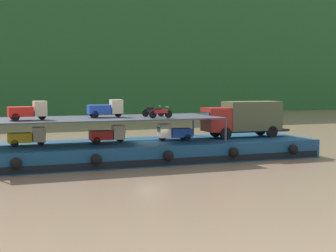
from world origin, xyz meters
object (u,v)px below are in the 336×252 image
(covered_lorry, at_px, (244,118))
(mini_truck_lower_aft, at_px, (108,134))
(mini_truck_lower_stern, at_px, (27,137))
(mini_truck_lower_mid, at_px, (174,132))
(mini_truck_upper_stern, at_px, (28,111))
(motorcycle_upper_port, at_px, (160,112))
(cargo_barge, at_px, (152,151))
(motorcycle_upper_centre, at_px, (153,111))
(mini_truck_upper_mid, at_px, (106,108))

(covered_lorry, bearing_deg, mini_truck_lower_aft, -179.25)
(mini_truck_lower_stern, distance_m, mini_truck_lower_mid, 11.59)
(mini_truck_upper_stern, bearing_deg, motorcycle_upper_port, -7.24)
(covered_lorry, height_order, mini_truck_upper_stern, mini_truck_upper_stern)
(mini_truck_upper_stern, relative_size, motorcycle_upper_port, 1.47)
(cargo_barge, bearing_deg, mini_truck_lower_stern, 177.44)
(motorcycle_upper_port, distance_m, motorcycle_upper_centre, 1.98)
(cargo_barge, distance_m, mini_truck_lower_aft, 3.85)
(cargo_barge, xyz_separation_m, mini_truck_upper_mid, (-3.60, 0.53, 3.44))
(mini_truck_upper_stern, bearing_deg, mini_truck_lower_aft, 7.93)
(cargo_barge, relative_size, mini_truck_upper_mid, 9.80)
(cargo_barge, xyz_separation_m, mini_truck_upper_stern, (-9.66, -0.70, 3.44))
(mini_truck_lower_aft, bearing_deg, covered_lorry, 0.75)
(mini_truck_lower_stern, height_order, mini_truck_upper_stern, mini_truck_upper_stern)
(mini_truck_upper_mid, bearing_deg, cargo_barge, -8.37)
(cargo_barge, distance_m, mini_truck_lower_stern, 9.78)
(covered_lorry, distance_m, mini_truck_upper_stern, 18.25)
(mini_truck_lower_mid, relative_size, motorcycle_upper_centre, 1.47)
(mini_truck_lower_stern, height_order, mini_truck_lower_aft, same)
(mini_truck_lower_mid, bearing_deg, covered_lorry, 3.11)
(mini_truck_upper_mid, bearing_deg, mini_truck_lower_stern, -179.07)
(mini_truck_lower_aft, xyz_separation_m, mini_truck_lower_mid, (5.49, -0.20, 0.00))
(mini_truck_lower_aft, distance_m, motorcycle_upper_centre, 4.10)
(mini_truck_lower_aft, bearing_deg, motorcycle_upper_port, -29.81)
(mini_truck_lower_aft, relative_size, mini_truck_upper_mid, 1.01)
(mini_truck_lower_stern, height_order, motorcycle_upper_centre, motorcycle_upper_centre)
(cargo_barge, relative_size, mini_truck_lower_mid, 9.69)
(mini_truck_upper_stern, relative_size, mini_truck_upper_mid, 1.01)
(cargo_barge, height_order, mini_truck_upper_stern, mini_truck_upper_stern)
(cargo_barge, relative_size, mini_truck_upper_stern, 9.67)
(mini_truck_lower_stern, relative_size, mini_truck_lower_mid, 0.99)
(mini_truck_lower_stern, bearing_deg, mini_truck_upper_mid, 0.93)
(mini_truck_upper_mid, bearing_deg, motorcycle_upper_port, -33.86)
(mini_truck_lower_mid, distance_m, motorcycle_upper_port, 3.16)
(cargo_barge, bearing_deg, mini_truck_upper_mid, 171.63)
(mini_truck_lower_mid, xyz_separation_m, motorcycle_upper_centre, (-1.77, 0.09, 1.74))
(mini_truck_lower_stern, bearing_deg, mini_truck_lower_mid, -2.40)
(mini_truck_upper_mid, bearing_deg, mini_truck_lower_aft, -84.34)
(mini_truck_lower_stern, bearing_deg, mini_truck_upper_stern, -89.78)
(mini_truck_upper_mid, distance_m, motorcycle_upper_port, 4.44)
(mini_truck_lower_mid, height_order, mini_truck_upper_mid, mini_truck_upper_mid)
(motorcycle_upper_port, bearing_deg, mini_truck_lower_stern, 166.32)
(mini_truck_lower_stern, distance_m, mini_truck_upper_stern, 2.30)
(mini_truck_lower_stern, relative_size, mini_truck_upper_mid, 1.00)
(mini_truck_lower_mid, bearing_deg, motorcycle_upper_port, -134.45)
(mini_truck_lower_aft, distance_m, mini_truck_lower_mid, 5.49)
(mini_truck_upper_stern, bearing_deg, mini_truck_lower_mid, 3.20)
(mini_truck_lower_stern, bearing_deg, motorcycle_upper_port, -13.68)
(mini_truck_lower_aft, bearing_deg, mini_truck_lower_stern, 177.33)
(mini_truck_lower_aft, bearing_deg, motorcycle_upper_centre, -1.64)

